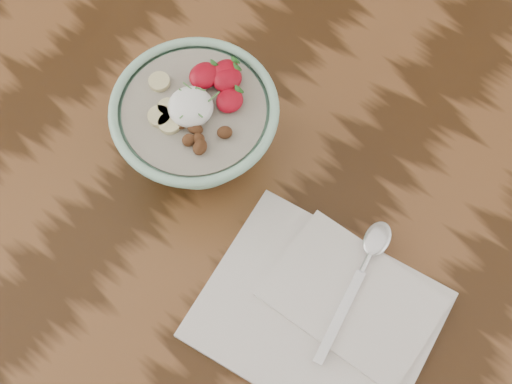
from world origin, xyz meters
TOP-DOWN VIEW (x-y plane):
  - table at (0.00, 0.00)cm, footprint 160.00×90.00cm
  - breakfast_bowl at (2.34, -2.05)cm, footprint 19.96×19.96cm
  - napkin at (27.74, -8.94)cm, footprint 29.29×25.05cm
  - spoon at (27.91, -0.84)cm, footprint 5.99×19.12cm

SIDE VIEW (x-z plane):
  - table at x=0.00cm, z-range 28.20..103.20cm
  - napkin at x=27.74cm, z-range 74.87..76.49cm
  - spoon at x=27.91cm, z-range 76.54..77.54cm
  - breakfast_bowl at x=2.34cm, z-range 75.15..88.39cm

